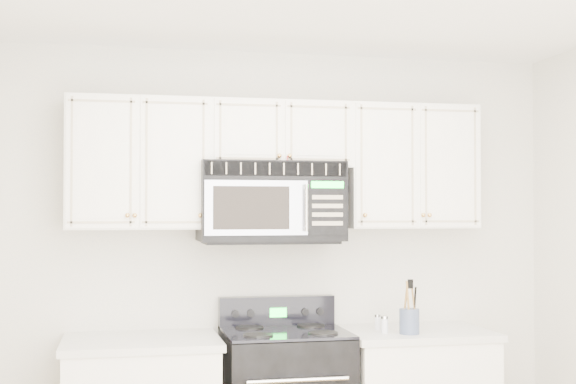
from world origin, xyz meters
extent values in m
cube|color=beige|center=(0.00, 1.75, 1.30)|extent=(3.50, 0.01, 2.60)
cube|color=white|center=(-0.80, 1.44, 0.90)|extent=(0.86, 0.65, 0.04)
cube|color=white|center=(0.80, 1.44, 0.90)|extent=(0.86, 0.65, 0.04)
cylinder|color=silver|center=(0.02, 1.12, 0.72)|extent=(0.56, 0.02, 0.02)
cube|color=black|center=(0.02, 1.45, 0.93)|extent=(0.71, 0.60, 0.02)
cube|color=black|center=(0.02, 1.71, 1.01)|extent=(0.71, 0.08, 0.19)
cube|color=#17FF37|center=(0.02, 1.67, 1.01)|extent=(0.10, 0.00, 0.06)
cube|color=silver|center=(-0.82, 1.58, 1.90)|extent=(0.80, 0.33, 0.75)
cube|color=silver|center=(0.82, 1.58, 1.90)|extent=(0.80, 0.33, 0.75)
cube|color=silver|center=(0.00, 1.58, 2.08)|extent=(0.84, 0.33, 0.39)
sphere|color=tan|center=(-0.84, 1.40, 1.60)|extent=(0.03, 0.03, 0.03)
sphere|color=tan|center=(-0.48, 1.40, 1.60)|extent=(0.03, 0.03, 0.03)
sphere|color=tan|center=(0.48, 1.40, 1.60)|extent=(0.03, 0.03, 0.03)
sphere|color=tan|center=(0.84, 1.40, 1.60)|extent=(0.03, 0.03, 0.03)
sphere|color=tan|center=(-0.03, 1.40, 1.94)|extent=(0.03, 0.03, 0.03)
sphere|color=tan|center=(0.03, 1.40, 1.94)|extent=(0.03, 0.03, 0.03)
cylinder|color=red|center=(0.02, 1.40, 1.89)|extent=(0.00, 0.00, 0.10)
sphere|color=tan|center=(0.02, 1.40, 1.83)|extent=(0.03, 0.03, 0.03)
cube|color=black|center=(-0.06, 1.54, 1.68)|extent=(0.83, 0.42, 0.46)
cube|color=#B2A58E|center=(-0.06, 1.34, 1.86)|extent=(0.81, 0.01, 0.08)
cube|color=#9598A8|center=(-0.17, 1.33, 1.64)|extent=(0.58, 0.01, 0.31)
cube|color=black|center=(-0.20, 1.32, 1.64)|extent=(0.43, 0.01, 0.24)
cube|color=black|center=(0.23, 1.33, 1.64)|extent=(0.23, 0.01, 0.31)
cube|color=#17FF37|center=(0.23, 1.32, 1.77)|extent=(0.19, 0.00, 0.04)
cylinder|color=silver|center=(0.10, 1.29, 1.64)|extent=(0.02, 0.02, 0.26)
cylinder|color=#404C6E|center=(0.71, 1.28, 0.99)|extent=(0.11, 0.11, 0.14)
cylinder|color=olive|center=(0.74, 1.28, 1.06)|extent=(0.01, 0.01, 0.25)
cylinder|color=black|center=(0.69, 1.31, 1.07)|extent=(0.01, 0.01, 0.27)
cylinder|color=olive|center=(0.69, 1.26, 1.08)|extent=(0.01, 0.01, 0.29)
cylinder|color=black|center=(0.74, 1.28, 1.06)|extent=(0.01, 0.01, 0.25)
cylinder|color=olive|center=(0.69, 1.31, 1.07)|extent=(0.01, 0.01, 0.27)
cylinder|color=silver|center=(0.58, 1.34, 0.96)|extent=(0.04, 0.04, 0.08)
cylinder|color=silver|center=(0.58, 1.34, 1.01)|extent=(0.04, 0.04, 0.02)
cylinder|color=silver|center=(0.58, 1.48, 0.96)|extent=(0.04, 0.04, 0.08)
cylinder|color=silver|center=(0.58, 1.48, 1.00)|extent=(0.04, 0.04, 0.01)
camera|label=1|loc=(-0.92, -3.08, 1.62)|focal=50.00mm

